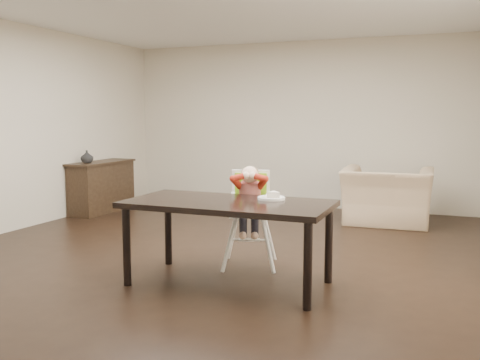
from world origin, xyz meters
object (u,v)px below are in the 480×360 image
(armchair, at_px, (387,187))
(dining_table, at_px, (228,210))
(sideboard, at_px, (102,186))
(high_chair, at_px, (250,195))

(armchair, bearing_deg, dining_table, 71.10)
(sideboard, bearing_deg, dining_table, -38.64)
(armchair, bearing_deg, sideboard, 6.87)
(high_chair, xyz_separation_m, armchair, (1.03, 2.65, -0.19))
(dining_table, height_order, armchair, armchair)
(dining_table, height_order, sideboard, sideboard)
(armchair, distance_m, sideboard, 4.32)
(dining_table, distance_m, sideboard, 4.20)
(high_chair, distance_m, sideboard, 3.80)
(high_chair, height_order, armchair, armchair)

